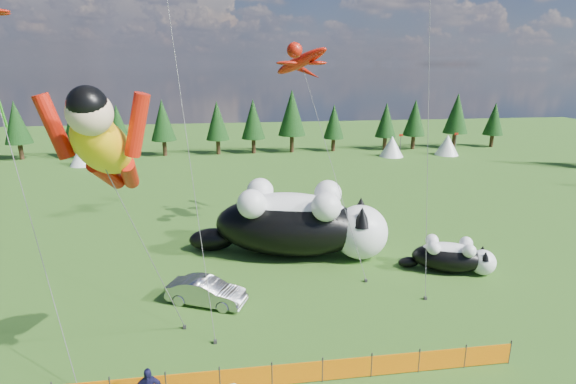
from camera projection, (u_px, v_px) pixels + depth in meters
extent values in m
plane|color=#163C0B|center=(243.00, 343.00, 20.25)|extent=(160.00, 160.00, 0.00)
cylinder|color=#262626|center=(166.00, 384.00, 16.84)|extent=(0.06, 0.06, 1.10)
cylinder|color=#262626|center=(220.00, 379.00, 17.11)|extent=(0.06, 0.06, 1.10)
cylinder|color=#262626|center=(272.00, 374.00, 17.38)|extent=(0.06, 0.06, 1.10)
cylinder|color=#262626|center=(322.00, 370.00, 17.65)|extent=(0.06, 0.06, 1.10)
cylinder|color=#262626|center=(371.00, 365.00, 17.92)|extent=(0.06, 0.06, 1.10)
cylinder|color=#262626|center=(419.00, 361.00, 18.19)|extent=(0.06, 0.06, 1.10)
cylinder|color=#262626|center=(465.00, 356.00, 18.46)|extent=(0.06, 0.06, 1.10)
cylinder|color=#262626|center=(510.00, 352.00, 18.73)|extent=(0.06, 0.06, 1.10)
cube|color=orange|center=(193.00, 383.00, 16.99)|extent=(2.00, 0.04, 0.90)
cube|color=orange|center=(246.00, 378.00, 17.26)|extent=(2.00, 0.04, 0.90)
cube|color=orange|center=(297.00, 373.00, 17.53)|extent=(2.00, 0.04, 0.90)
cube|color=orange|center=(347.00, 368.00, 17.80)|extent=(2.00, 0.04, 0.90)
cube|color=orange|center=(395.00, 364.00, 18.07)|extent=(2.00, 0.04, 0.90)
cube|color=orange|center=(442.00, 359.00, 18.34)|extent=(2.00, 0.04, 0.90)
cube|color=orange|center=(487.00, 355.00, 18.61)|extent=(2.00, 0.04, 0.90)
ellipsoid|color=black|center=(289.00, 226.00, 29.29)|extent=(10.69, 6.99, 3.94)
ellipsoid|color=white|center=(290.00, 211.00, 29.02)|extent=(8.03, 5.10, 2.41)
sphere|color=white|center=(360.00, 232.00, 28.81)|extent=(3.50, 3.50, 3.50)
sphere|color=#FF6381|center=(384.00, 233.00, 28.64)|extent=(0.49, 0.49, 0.49)
ellipsoid|color=black|center=(212.00, 239.00, 30.23)|extent=(3.35, 2.27, 1.53)
cone|color=black|center=(362.00, 217.00, 27.43)|extent=(1.22, 1.22, 1.22)
cone|color=black|center=(361.00, 206.00, 29.43)|extent=(1.22, 1.22, 1.22)
sphere|color=white|center=(328.00, 194.00, 29.86)|extent=(1.84, 1.84, 1.84)
sphere|color=white|center=(326.00, 207.00, 27.14)|extent=(1.84, 1.84, 1.84)
sphere|color=white|center=(260.00, 191.00, 30.39)|extent=(1.84, 1.84, 1.84)
sphere|color=white|center=(252.00, 204.00, 27.68)|extent=(1.84, 1.84, 1.84)
ellipsoid|color=black|center=(448.00, 258.00, 27.14)|extent=(4.69, 3.37, 1.70)
ellipsoid|color=white|center=(449.00, 251.00, 27.02)|extent=(3.51, 2.47, 1.04)
sphere|color=white|center=(483.00, 262.00, 26.74)|extent=(1.51, 1.51, 1.51)
sphere|color=#FF6381|center=(494.00, 263.00, 26.61)|extent=(0.21, 0.21, 0.21)
ellipsoid|color=black|center=(409.00, 262.00, 27.76)|extent=(1.47, 1.09, 0.66)
cone|color=black|center=(485.00, 256.00, 26.15)|extent=(0.53, 0.53, 0.53)
cone|color=black|center=(483.00, 250.00, 27.00)|extent=(0.53, 0.53, 0.53)
sphere|color=white|center=(466.00, 243.00, 27.27)|extent=(0.80, 0.80, 0.80)
sphere|color=white|center=(469.00, 251.00, 26.12)|extent=(0.80, 0.80, 0.80)
sphere|color=white|center=(432.00, 240.00, 27.69)|extent=(0.80, 0.80, 0.80)
sphere|color=white|center=(434.00, 248.00, 26.54)|extent=(0.80, 0.80, 0.80)
imported|color=#A7A7AC|center=(206.00, 292.00, 23.43)|extent=(4.40, 3.01, 1.37)
cylinder|color=#595959|center=(152.00, 253.00, 17.95)|extent=(0.03, 0.03, 10.39)
cube|color=#262626|center=(185.00, 327.00, 21.35)|extent=(0.15, 0.15, 0.16)
cylinder|color=#595959|center=(331.00, 162.00, 28.02)|extent=(0.03, 0.03, 14.92)
cube|color=#262626|center=(366.00, 281.00, 25.94)|extent=(0.15, 0.15, 0.16)
cylinder|color=#595959|center=(25.00, 198.00, 17.40)|extent=(0.03, 0.03, 15.15)
cylinder|color=#595959|center=(184.00, 122.00, 19.89)|extent=(0.03, 0.03, 19.78)
cube|color=#262626|center=(215.00, 342.00, 20.22)|extent=(0.15, 0.15, 0.16)
cylinder|color=#595959|center=(429.00, 73.00, 24.21)|extent=(0.03, 0.03, 24.07)
cube|color=#262626|center=(425.00, 298.00, 23.99)|extent=(0.15, 0.15, 0.16)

